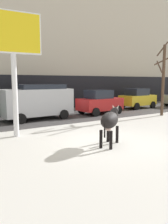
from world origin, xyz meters
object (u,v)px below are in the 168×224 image
object	(u,v)px
billboard	(13,40)
car_yellow_hatchback	(138,98)
car_silver_van	(37,101)
car_red_hatchback	(100,102)
bare_tree_left_lot	(163,77)
pedestrian_by_cars	(107,98)
cow_black	(110,120)

from	to	relation	value
billboard	car_yellow_hatchback	world-z (taller)	billboard
billboard	car_yellow_hatchback	bearing A→B (deg)	19.57
billboard	car_silver_van	bearing A→B (deg)	55.95
car_red_hatchback	billboard	bearing A→B (deg)	-154.85
billboard	bare_tree_left_lot	bearing A→B (deg)	2.22
car_yellow_hatchback	pedestrian_by_cars	size ratio (longest dim) A/B	2.07
car_silver_van	bare_tree_left_lot	world-z (taller)	bare_tree_left_lot
car_silver_van	pedestrian_by_cars	world-z (taller)	car_silver_van
cow_black	pedestrian_by_cars	bearing A→B (deg)	50.91
billboard	car_yellow_hatchback	distance (m)	14.07
car_red_hatchback	pedestrian_by_cars	size ratio (longest dim) A/B	2.07
car_silver_van	pedestrian_by_cars	distance (m)	8.87
cow_black	car_red_hatchback	size ratio (longest dim) A/B	0.50
billboard	pedestrian_by_cars	distance (m)	13.35
pedestrian_by_cars	billboard	bearing A→B (deg)	-148.41
cow_black	car_yellow_hatchback	bearing A→B (deg)	38.30
cow_black	pedestrian_by_cars	distance (m)	13.19
bare_tree_left_lot	cow_black	bearing A→B (deg)	-154.96
car_red_hatchback	pedestrian_by_cars	distance (m)	4.64
car_red_hatchback	bare_tree_left_lot	distance (m)	5.03
pedestrian_by_cars	bare_tree_left_lot	bearing A→B (deg)	-89.57
cow_black	billboard	bearing A→B (deg)	127.54
car_yellow_hatchback	car_silver_van	bearing A→B (deg)	-176.02
billboard	car_silver_van	world-z (taller)	billboard
billboard	cow_black	bearing A→B (deg)	-52.46
car_silver_van	car_red_hatchback	world-z (taller)	car_silver_van
cow_black	car_red_hatchback	distance (m)	8.61
cow_black	billboard	size ratio (longest dim) A/B	0.32
cow_black	car_yellow_hatchback	xyz separation A→B (m)	(10.19, 8.05, -0.07)
car_silver_van	car_red_hatchback	size ratio (longest dim) A/B	1.31
billboard	pedestrian_by_cars	bearing A→B (deg)	31.59
cow_black	car_silver_van	size ratio (longest dim) A/B	0.38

